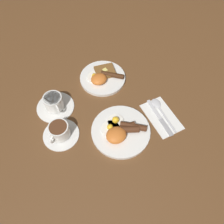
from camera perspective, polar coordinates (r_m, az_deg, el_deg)
ground_plane at (r=0.91m, az=2.28°, el=-5.18°), size 3.00×3.00×0.00m
breakfast_plate_near at (r=0.90m, az=2.24°, el=-4.88°), size 0.24×0.24×0.05m
breakfast_plate_far at (r=1.07m, az=-2.50°, el=9.07°), size 0.22×0.22×0.05m
teacup_near at (r=0.90m, az=-13.48°, el=-5.05°), size 0.15×0.15×0.07m
teacup_far at (r=0.98m, az=-14.84°, el=2.12°), size 0.17×0.17×0.07m
napkin at (r=0.97m, az=12.82°, el=-1.19°), size 0.11×0.19×0.01m
knife at (r=0.96m, az=12.64°, el=-1.87°), size 0.02×0.20×0.01m
spoon at (r=0.99m, az=12.02°, el=1.47°), size 0.04×0.19×0.01m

